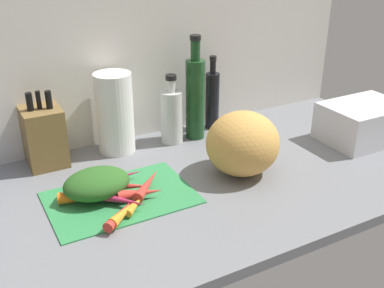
{
  "coord_description": "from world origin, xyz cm",
  "views": [
    {
      "loc": [
        -55.83,
        -104.4,
        67.19
      ],
      "look_at": [
        0.54,
        -0.87,
        11.98
      ],
      "focal_mm": 43.16,
      "sensor_mm": 36.0,
      "label": 1
    }
  ],
  "objects_px": {
    "carrot_0": "(114,178)",
    "winter_squash": "(243,144)",
    "carrot_4": "(147,183)",
    "carrot_2": "(92,196)",
    "carrot_6": "(116,199)",
    "paper_towel_roll": "(115,113)",
    "bottle_0": "(172,115)",
    "carrot_8": "(120,214)",
    "cutting_board": "(120,196)",
    "carrot_1": "(126,186)",
    "carrot_7": "(137,203)",
    "bottle_2": "(212,99)",
    "knife_block": "(43,135)",
    "bottle_1": "(195,96)",
    "carrot_5": "(141,193)",
    "carrot_3": "(125,212)",
    "dish_rack": "(363,122)"
  },
  "relations": [
    {
      "from": "carrot_4",
      "to": "winter_squash",
      "type": "height_order",
      "value": "winter_squash"
    },
    {
      "from": "carrot_6",
      "to": "carrot_1",
      "type": "bearing_deg",
      "value": 46.1
    },
    {
      "from": "carrot_0",
      "to": "carrot_8",
      "type": "distance_m",
      "value": 0.18
    },
    {
      "from": "dish_rack",
      "to": "paper_towel_roll",
      "type": "bearing_deg",
      "value": 157.26
    },
    {
      "from": "cutting_board",
      "to": "carrot_1",
      "type": "relative_size",
      "value": 2.84
    },
    {
      "from": "knife_block",
      "to": "bottle_1",
      "type": "distance_m",
      "value": 0.51
    },
    {
      "from": "cutting_board",
      "to": "carrot_0",
      "type": "bearing_deg",
      "value": 83.31
    },
    {
      "from": "carrot_0",
      "to": "bottle_2",
      "type": "distance_m",
      "value": 0.53
    },
    {
      "from": "carrot_6",
      "to": "paper_towel_roll",
      "type": "relative_size",
      "value": 0.66
    },
    {
      "from": "carrot_7",
      "to": "carrot_8",
      "type": "bearing_deg",
      "value": -151.28
    },
    {
      "from": "carrot_6",
      "to": "carrot_3",
      "type": "bearing_deg",
      "value": -89.51
    },
    {
      "from": "carrot_7",
      "to": "knife_block",
      "type": "height_order",
      "value": "knife_block"
    },
    {
      "from": "carrot_2",
      "to": "carrot_6",
      "type": "distance_m",
      "value": 0.07
    },
    {
      "from": "carrot_1",
      "to": "carrot_8",
      "type": "relative_size",
      "value": 1.05
    },
    {
      "from": "dish_rack",
      "to": "winter_squash",
      "type": "bearing_deg",
      "value": -179.83
    },
    {
      "from": "carrot_8",
      "to": "knife_block",
      "type": "relative_size",
      "value": 0.55
    },
    {
      "from": "carrot_0",
      "to": "winter_squash",
      "type": "bearing_deg",
      "value": -16.64
    },
    {
      "from": "carrot_5",
      "to": "carrot_6",
      "type": "height_order",
      "value": "same"
    },
    {
      "from": "carrot_1",
      "to": "carrot_4",
      "type": "bearing_deg",
      "value": -10.71
    },
    {
      "from": "carrot_3",
      "to": "dish_rack",
      "type": "distance_m",
      "value": 0.91
    },
    {
      "from": "winter_squash",
      "to": "dish_rack",
      "type": "distance_m",
      "value": 0.51
    },
    {
      "from": "paper_towel_roll",
      "to": "bottle_0",
      "type": "height_order",
      "value": "paper_towel_roll"
    },
    {
      "from": "carrot_1",
      "to": "carrot_2",
      "type": "height_order",
      "value": "carrot_1"
    },
    {
      "from": "carrot_3",
      "to": "winter_squash",
      "type": "xyz_separation_m",
      "value": [
        0.4,
        0.07,
        0.07
      ]
    },
    {
      "from": "cutting_board",
      "to": "carrot_1",
      "type": "height_order",
      "value": "carrot_1"
    },
    {
      "from": "carrot_2",
      "to": "bottle_0",
      "type": "height_order",
      "value": "bottle_0"
    },
    {
      "from": "carrot_4",
      "to": "bottle_1",
      "type": "bearing_deg",
      "value": 41.23
    },
    {
      "from": "dish_rack",
      "to": "carrot_2",
      "type": "bearing_deg",
      "value": 177.44
    },
    {
      "from": "cutting_board",
      "to": "bottle_0",
      "type": "xyz_separation_m",
      "value": [
        0.29,
        0.27,
        0.09
      ]
    },
    {
      "from": "carrot_1",
      "to": "carrot_3",
      "type": "bearing_deg",
      "value": -112.33
    },
    {
      "from": "carrot_0",
      "to": "carrot_4",
      "type": "height_order",
      "value": "same"
    },
    {
      "from": "carrot_7",
      "to": "cutting_board",
      "type": "bearing_deg",
      "value": 104.32
    },
    {
      "from": "carrot_6",
      "to": "knife_block",
      "type": "bearing_deg",
      "value": 106.33
    },
    {
      "from": "carrot_3",
      "to": "carrot_8",
      "type": "distance_m",
      "value": 0.01
    },
    {
      "from": "knife_block",
      "to": "bottle_0",
      "type": "bearing_deg",
      "value": -6.0
    },
    {
      "from": "carrot_0",
      "to": "dish_rack",
      "type": "bearing_deg",
      "value": -7.07
    },
    {
      "from": "carrot_6",
      "to": "bottle_0",
      "type": "xyz_separation_m",
      "value": [
        0.32,
        0.3,
        0.07
      ]
    },
    {
      "from": "carrot_6",
      "to": "bottle_2",
      "type": "xyz_separation_m",
      "value": [
        0.5,
        0.35,
        0.09
      ]
    },
    {
      "from": "cutting_board",
      "to": "carrot_0",
      "type": "height_order",
      "value": "carrot_0"
    },
    {
      "from": "carrot_0",
      "to": "carrot_6",
      "type": "bearing_deg",
      "value": -107.22
    },
    {
      "from": "knife_block",
      "to": "bottle_0",
      "type": "relative_size",
      "value": 1.0
    },
    {
      "from": "carrot_8",
      "to": "carrot_2",
      "type": "bearing_deg",
      "value": 108.7
    },
    {
      "from": "carrot_7",
      "to": "bottle_1",
      "type": "distance_m",
      "value": 0.51
    },
    {
      "from": "carrot_0",
      "to": "carrot_1",
      "type": "distance_m",
      "value": 0.06
    },
    {
      "from": "carrot_4",
      "to": "carrot_6",
      "type": "relative_size",
      "value": 0.91
    },
    {
      "from": "carrot_5",
      "to": "paper_towel_roll",
      "type": "xyz_separation_m",
      "value": [
        0.06,
        0.33,
        0.11
      ]
    },
    {
      "from": "carrot_3",
      "to": "knife_block",
      "type": "distance_m",
      "value": 0.43
    },
    {
      "from": "carrot_8",
      "to": "winter_squash",
      "type": "bearing_deg",
      "value": 9.45
    },
    {
      "from": "carrot_3",
      "to": "bottle_1",
      "type": "bearing_deg",
      "value": 41.99
    },
    {
      "from": "carrot_7",
      "to": "bottle_2",
      "type": "height_order",
      "value": "bottle_2"
    }
  ]
}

